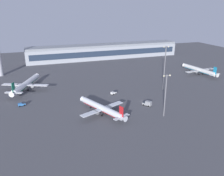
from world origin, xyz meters
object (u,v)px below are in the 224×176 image
Objects in this scene: catering_truck at (147,103)px; apron_light_west at (165,93)px; apron_light_central at (165,66)px; cargo_loader at (114,93)px; airplane_terminal_side at (26,84)px; airplane_mid_apron at (102,108)px; maintenance_van at (22,104)px; airplane_near_gate at (200,70)px.

apron_light_west is (2.05, -15.70, 12.15)m from catering_truck.
apron_light_west is at bearing -116.04° from catering_truck.
apron_light_central reaches higher than catering_truck.
airplane_terminal_side is at bearing -142.72° from cargo_loader.
airplane_mid_apron is at bearing -31.03° from airplane_terminal_side.
cargo_loader is 59.52m from maintenance_van.
cargo_loader is at bearing 78.75° from maintenance_van.
airplane_near_gate reaches higher than airplane_mid_apron.
apron_light_central is at bearing 4.63° from airplane_terminal_side.
maintenance_van is at bearing 151.46° from apron_light_west.
airplane_near_gate is 59.41m from apron_light_central.
apron_light_central reaches higher than airplane_terminal_side.
catering_truck is at bearing -137.44° from apron_light_central.
maintenance_van is 98.15m from apron_light_central.
apron_light_west is at bearing -120.40° from apron_light_central.
airplane_near_gate is 1.26× the size of apron_light_central.
apron_light_central is (94.42, -32.17, 13.58)m from airplane_terminal_side.
airplane_mid_apron is 5.85× the size of catering_truck.
cargo_loader is 40.82m from apron_light_central.
apron_light_west reaches higher than catering_truck.
apron_light_west reaches higher than cargo_loader.
catering_truck reaches higher than maintenance_van.
cargo_loader is at bearing 175.64° from apron_light_central.
catering_truck is at bearing -19.07° from airplane_mid_apron.
airplane_mid_apron is 116.95m from airplane_near_gate.
maintenance_van is at bearing 127.63° from catering_truck.
cargo_loader is at bearing 83.32° from catering_truck.
maintenance_van is (-2.28, -29.87, -3.00)m from airplane_terminal_side.
cargo_loader is 45.33m from apron_light_west.
airplane_terminal_side reaches higher than airplane_mid_apron.
apron_light_central is at bearing 1.11° from airplane_mid_apron.
airplane_terminal_side is 64.39m from cargo_loader.
cargo_loader is at bearing -172.88° from airplane_near_gate.
airplane_mid_apron is at bearing -155.28° from apron_light_central.
cargo_loader is 28.30m from catering_truck.
airplane_mid_apron is 1.11× the size of apron_light_central.
airplane_near_gate is at bearing 86.92° from maintenance_van.
cargo_loader is 0.14× the size of apron_light_central.
airplane_mid_apron reaches higher than catering_truck.
apron_light_central is 44.39m from apron_light_west.
airplane_near_gate is 98.11m from apron_light_west.
airplane_terminal_side is 100.67m from apron_light_central.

